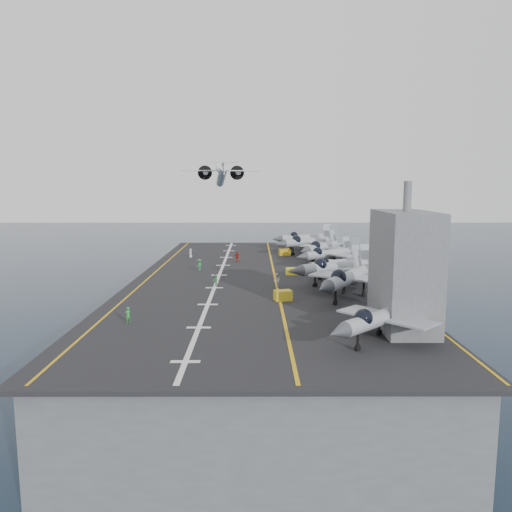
{
  "coord_description": "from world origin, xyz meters",
  "views": [
    {
      "loc": [
        -0.2,
        -79.88,
        25.07
      ],
      "look_at": [
        0.0,
        4.0,
        13.0
      ],
      "focal_mm": 35.0,
      "sensor_mm": 36.0,
      "label": 1
    }
  ],
  "objects_px": {
    "fighter_jet_0": "(382,316)",
    "tow_cart_a": "(283,295)",
    "transport_plane": "(222,175)",
    "island_superstructure": "(405,256)"
  },
  "relations": [
    {
      "from": "fighter_jet_0",
      "to": "tow_cart_a",
      "type": "xyz_separation_m",
      "value": [
        -8.39,
        16.7,
        -1.8
      ]
    },
    {
      "from": "transport_plane",
      "to": "island_superstructure",
      "type": "bearing_deg",
      "value": -74.9
    },
    {
      "from": "island_superstructure",
      "to": "transport_plane",
      "type": "distance_m",
      "value": 93.99
    },
    {
      "from": "tow_cart_a",
      "to": "transport_plane",
      "type": "relative_size",
      "value": 0.1
    },
    {
      "from": "fighter_jet_0",
      "to": "transport_plane",
      "type": "height_order",
      "value": "transport_plane"
    },
    {
      "from": "fighter_jet_0",
      "to": "transport_plane",
      "type": "xyz_separation_m",
      "value": [
        -21.14,
        94.69,
        14.67
      ]
    },
    {
      "from": "fighter_jet_0",
      "to": "tow_cart_a",
      "type": "distance_m",
      "value": 18.77
    },
    {
      "from": "tow_cart_a",
      "to": "transport_plane",
      "type": "xyz_separation_m",
      "value": [
        -12.75,
        77.99,
        16.47
      ]
    },
    {
      "from": "island_superstructure",
      "to": "tow_cart_a",
      "type": "relative_size",
      "value": 6.1
    },
    {
      "from": "transport_plane",
      "to": "tow_cart_a",
      "type": "bearing_deg",
      "value": -80.71
    }
  ]
}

